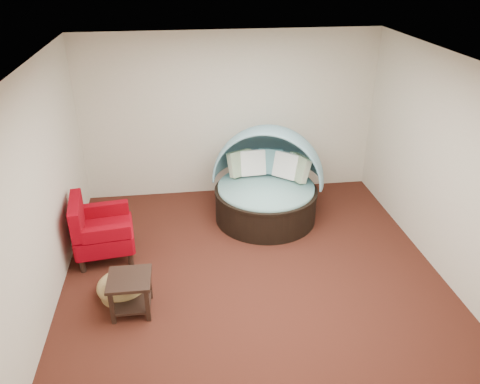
{
  "coord_description": "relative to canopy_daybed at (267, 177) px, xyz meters",
  "views": [
    {
      "loc": [
        -0.86,
        -5.07,
        3.9
      ],
      "look_at": [
        -0.09,
        0.6,
        0.93
      ],
      "focal_mm": 35.0,
      "sensor_mm": 36.0,
      "label": 1
    }
  ],
  "objects": [
    {
      "name": "ceiling",
      "position": [
        -0.47,
        -1.49,
        2.11
      ],
      "size": [
        5.0,
        5.0,
        0.0
      ],
      "primitive_type": "plane",
      "rotation": [
        3.14,
        0.0,
        0.0
      ],
      "color": "white",
      "rests_on": "wall_back"
    },
    {
      "name": "side_table",
      "position": [
        -2.02,
        -2.04,
        -0.38
      ],
      "size": [
        0.51,
        0.51,
        0.49
      ],
      "rotation": [
        0.0,
        0.0,
        -0.01
      ],
      "color": "black",
      "rests_on": "floor"
    },
    {
      "name": "pet_basket",
      "position": [
        -2.17,
        -1.73,
        -0.58
      ],
      "size": [
        0.81,
        0.81,
        0.22
      ],
      "rotation": [
        0.0,
        0.0,
        0.36
      ],
      "color": "olive",
      "rests_on": "floor"
    },
    {
      "name": "wall_back",
      "position": [
        -0.47,
        1.01,
        0.71
      ],
      "size": [
        5.0,
        0.0,
        5.0
      ],
      "primitive_type": "plane",
      "rotation": [
        1.57,
        0.0,
        0.0
      ],
      "color": "beige",
      "rests_on": "floor"
    },
    {
      "name": "red_armchair",
      "position": [
        -2.53,
        -0.82,
        -0.26
      ],
      "size": [
        0.89,
        0.89,
        0.94
      ],
      "rotation": [
        0.0,
        0.0,
        0.12
      ],
      "color": "black",
      "rests_on": "floor"
    },
    {
      "name": "wall_left",
      "position": [
        -2.97,
        -1.49,
        0.71
      ],
      "size": [
        0.0,
        5.0,
        5.0
      ],
      "primitive_type": "plane",
      "rotation": [
        1.57,
        0.0,
        1.57
      ],
      "color": "beige",
      "rests_on": "floor"
    },
    {
      "name": "wall_front",
      "position": [
        -0.47,
        -3.99,
        0.71
      ],
      "size": [
        5.0,
        0.0,
        5.0
      ],
      "primitive_type": "plane",
      "rotation": [
        -1.57,
        0.0,
        0.0
      ],
      "color": "beige",
      "rests_on": "floor"
    },
    {
      "name": "wall_right",
      "position": [
        2.03,
        -1.49,
        0.71
      ],
      "size": [
        0.0,
        5.0,
        5.0
      ],
      "primitive_type": "plane",
      "rotation": [
        1.57,
        0.0,
        -1.57
      ],
      "color": "beige",
      "rests_on": "floor"
    },
    {
      "name": "floor",
      "position": [
        -0.47,
        -1.49,
        -0.69
      ],
      "size": [
        5.0,
        5.0,
        0.0
      ],
      "primitive_type": "plane",
      "color": "#451B13",
      "rests_on": "ground"
    },
    {
      "name": "canopy_daybed",
      "position": [
        0.0,
        0.0,
        0.0
      ],
      "size": [
        2.1,
        2.07,
        1.49
      ],
      "rotation": [
        0.0,
        0.0,
        -0.33
      ],
      "color": "black",
      "rests_on": "floor"
    }
  ]
}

